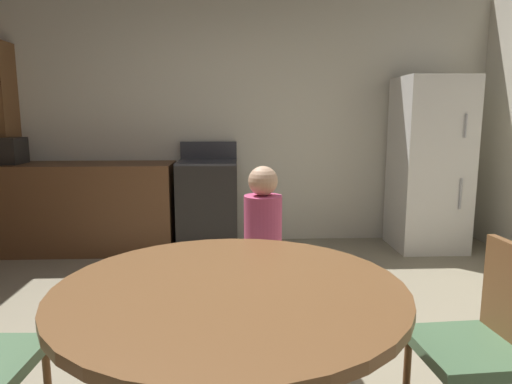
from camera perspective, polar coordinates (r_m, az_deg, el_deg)
wall_back at (r=5.01m, az=-3.35°, el=9.25°), size 5.88×0.12×2.70m
kitchen_counter at (r=4.99m, az=-22.09°, el=-1.83°), size 2.06×0.60×0.90m
oven_range at (r=4.71m, az=-6.04°, el=-1.60°), size 0.60×0.60×1.10m
refrigerator at (r=5.00m, az=20.88°, el=3.26°), size 0.68×0.68×1.76m
dining_table at (r=1.75m, az=-3.21°, el=-16.23°), size 1.28×1.28×0.76m
chair_east at (r=2.11m, az=26.85°, el=-15.90°), size 0.42×0.42×0.87m
person_child at (r=2.68m, az=0.87°, el=-7.66°), size 0.26×0.26×1.09m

